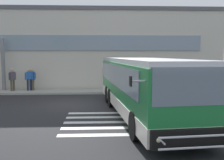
{
  "coord_description": "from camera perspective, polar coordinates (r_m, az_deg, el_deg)",
  "views": [
    {
      "loc": [
        1.31,
        -15.3,
        2.88
      ],
      "look_at": [
        2.01,
        -0.96,
        1.5
      ],
      "focal_mm": 42.6,
      "sensor_mm": 36.0,
      "label": 1
    }
  ],
  "objects": [
    {
      "name": "ground_plane",
      "position": [
        15.63,
        -7.6,
        -5.21
      ],
      "size": [
        80.0,
        90.0,
        0.02
      ],
      "primitive_type": "cube",
      "color": "#232326",
      "rests_on": "ground"
    },
    {
      "name": "terminal_building",
      "position": [
        27.03,
        -7.09,
        6.43
      ],
      "size": [
        24.8,
        13.8,
        6.69
      ],
      "color": "beige",
      "rests_on": "ground"
    },
    {
      "name": "passenger_by_doorway",
      "position": [
        21.11,
        -17.4,
        0.35
      ],
      "size": [
        0.57,
        0.32,
        1.68
      ],
      "color": "#1E2338",
      "rests_on": "boarding_curb"
    },
    {
      "name": "entry_support_column",
      "position": [
        21.97,
        -22.32,
        3.11
      ],
      "size": [
        0.28,
        0.28,
        3.95
      ],
      "primitive_type": "cylinder",
      "color": "slate",
      "rests_on": "boarding_curb"
    },
    {
      "name": "passenger_near_column",
      "position": [
        21.34,
        -20.6,
        0.3
      ],
      "size": [
        0.42,
        0.46,
        1.68
      ],
      "color": "#4C4233",
      "rests_on": "boarding_curb"
    },
    {
      "name": "boarding_curb",
      "position": [
        20.34,
        -6.48,
        -2.47
      ],
      "size": [
        27.0,
        2.0,
        0.15
      ],
      "primitive_type": "cube",
      "color": "#9E9B93",
      "rests_on": "ground"
    },
    {
      "name": "bay_paint_stripes",
      "position": [
        11.49,
        0.74,
        -9.01
      ],
      "size": [
        4.4,
        3.96,
        0.01
      ],
      "color": "silver",
      "rests_on": "ground"
    },
    {
      "name": "safety_bollard_yellow",
      "position": [
        19.12,
        1.82,
        -1.81
      ],
      "size": [
        0.18,
        0.18,
        0.9
      ],
      "primitive_type": "cylinder",
      "color": "yellow",
      "rests_on": "ground"
    },
    {
      "name": "passenger_at_curb_edge",
      "position": [
        21.17,
        -16.75,
        0.48
      ],
      "size": [
        0.55,
        0.47,
        1.68
      ],
      "color": "#4C4233",
      "rests_on": "boarding_curb"
    },
    {
      "name": "bus_main_foreground",
      "position": [
        12.58,
        6.58,
        -1.61
      ],
      "size": [
        3.6,
        11.51,
        2.7
      ],
      "color": "#1E7238",
      "rests_on": "ground"
    }
  ]
}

